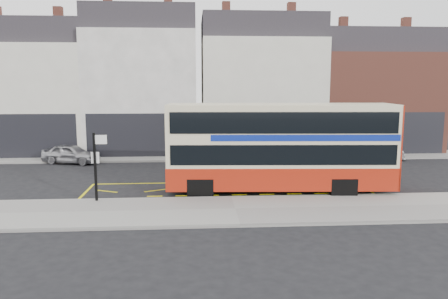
{
  "coord_description": "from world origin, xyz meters",
  "views": [
    {
      "loc": [
        -1.65,
        -19.73,
        5.29
      ],
      "look_at": [
        -0.17,
        2.0,
        1.97
      ],
      "focal_mm": 35.0,
      "sensor_mm": 36.0,
      "label": 1
    }
  ],
  "objects": [
    {
      "name": "car_silver",
      "position": [
        -9.87,
        9.5,
        0.65
      ],
      "size": [
        4.07,
        2.51,
        1.29
      ],
      "primitive_type": "imported",
      "rotation": [
        0.0,
        0.0,
        1.29
      ],
      "color": "#A9A8AD",
      "rests_on": "ground"
    },
    {
      "name": "ground",
      "position": [
        0.0,
        0.0,
        0.0
      ],
      "size": [
        120.0,
        120.0,
        0.0
      ],
      "primitive_type": "plane",
      "color": "black",
      "rests_on": "ground"
    },
    {
      "name": "far_pavement",
      "position": [
        0.0,
        11.0,
        0.07
      ],
      "size": [
        50.0,
        3.0,
        0.15
      ],
      "primitive_type": "cube",
      "color": "gray",
      "rests_on": "ground"
    },
    {
      "name": "car_white",
      "position": [
        10.5,
        9.05,
        0.69
      ],
      "size": [
        5.09,
        3.02,
        1.38
      ],
      "primitive_type": "imported",
      "rotation": [
        0.0,
        0.0,
        1.81
      ],
      "color": "white",
      "rests_on": "ground"
    },
    {
      "name": "terrace_left",
      "position": [
        -5.5,
        14.99,
        5.32
      ],
      "size": [
        8.0,
        8.01,
        11.8
      ],
      "color": "white",
      "rests_on": "ground"
    },
    {
      "name": "pavement",
      "position": [
        0.0,
        -2.3,
        0.07
      ],
      "size": [
        40.0,
        4.0,
        0.15
      ],
      "primitive_type": "cube",
      "color": "gray",
      "rests_on": "ground"
    },
    {
      "name": "double_decker_bus",
      "position": [
        2.5,
        0.81,
        2.27
      ],
      "size": [
        10.93,
        3.11,
        4.31
      ],
      "rotation": [
        0.0,
        0.0,
        -0.06
      ],
      "color": "beige",
      "rests_on": "ground"
    },
    {
      "name": "street_tree_right",
      "position": [
        7.13,
        11.7,
        3.17
      ],
      "size": [
        2.16,
        2.16,
        4.66
      ],
      "color": "#332216",
      "rests_on": "ground"
    },
    {
      "name": "terrace_far_left",
      "position": [
        -13.5,
        14.99,
        4.82
      ],
      "size": [
        8.0,
        8.01,
        10.8
      ],
      "color": "silver",
      "rests_on": "ground"
    },
    {
      "name": "kerb",
      "position": [
        0.0,
        -0.38,
        0.07
      ],
      "size": [
        40.0,
        0.15,
        0.15
      ],
      "primitive_type": "cube",
      "color": "gray",
      "rests_on": "ground"
    },
    {
      "name": "car_grey",
      "position": [
        0.04,
        8.93,
        0.68
      ],
      "size": [
        4.38,
        2.51,
        1.36
      ],
      "primitive_type": "imported",
      "rotation": [
        0.0,
        0.0,
        1.84
      ],
      "color": "#3D4044",
      "rests_on": "ground"
    },
    {
      "name": "bus_stop_post",
      "position": [
        -5.94,
        -0.64,
        1.96
      ],
      "size": [
        0.75,
        0.13,
        3.02
      ],
      "rotation": [
        0.0,
        0.0,
        0.0
      ],
      "color": "black",
      "rests_on": "pavement"
    },
    {
      "name": "terrace_right",
      "position": [
        12.5,
        14.99,
        4.57
      ],
      "size": [
        9.0,
        8.01,
        10.3
      ],
      "color": "#944B3B",
      "rests_on": "ground"
    },
    {
      "name": "terrace_green_shop",
      "position": [
        3.5,
        14.99,
        5.07
      ],
      "size": [
        9.0,
        8.01,
        11.3
      ],
      "color": "silver",
      "rests_on": "ground"
    },
    {
      "name": "road_markings",
      "position": [
        0.0,
        1.6,
        0.01
      ],
      "size": [
        14.0,
        3.4,
        0.01
      ],
      "primitive_type": null,
      "color": "yellow",
      "rests_on": "ground"
    }
  ]
}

